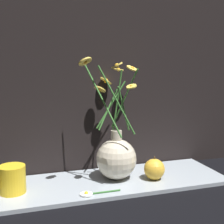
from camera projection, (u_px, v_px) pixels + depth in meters
ground_plane at (110, 184)px, 0.98m from camera, size 6.00×6.00×0.00m
shelf at (110, 182)px, 0.98m from camera, size 0.74×0.24×0.01m
backdrop_wall at (97, 10)px, 1.03m from camera, size 1.24×0.02×1.10m
vase_with_flowers at (116, 156)px, 0.99m from camera, size 0.24×0.24×0.38m
yellow_mug at (11, 179)px, 0.88m from camera, size 0.09×0.08×0.08m
orange_fruit at (154, 169)px, 0.99m from camera, size 0.07×0.07×0.07m
loose_daisy at (91, 193)px, 0.87m from camera, size 0.12×0.04×0.01m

